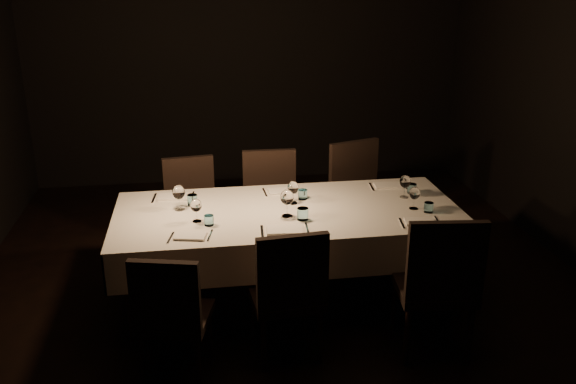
{
  "coord_description": "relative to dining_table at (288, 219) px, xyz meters",
  "views": [
    {
      "loc": [
        -0.63,
        -4.09,
        2.42
      ],
      "look_at": [
        0.0,
        0.0,
        0.9
      ],
      "focal_mm": 38.0,
      "sensor_mm": 36.0,
      "label": 1
    }
  ],
  "objects": [
    {
      "name": "room",
      "position": [
        0.0,
        0.0,
        0.81
      ],
      "size": [
        5.01,
        6.01,
        3.01
      ],
      "color": "black",
      "rests_on": "ground"
    },
    {
      "name": "dining_table",
      "position": [
        0.0,
        0.0,
        0.0
      ],
      "size": [
        2.52,
        1.12,
        0.76
      ],
      "color": "black",
      "rests_on": "ground"
    },
    {
      "name": "chair_near_left",
      "position": [
        -0.84,
        -0.83,
        -0.2
      ],
      "size": [
        0.5,
        0.5,
        0.86
      ],
      "rotation": [
        0.0,
        0.0,
        2.9
      ],
      "color": "black",
      "rests_on": "ground"
    },
    {
      "name": "place_setting_near_left",
      "position": [
        -0.66,
        -0.22,
        0.14
      ],
      "size": [
        0.31,
        0.39,
        0.17
      ],
      "rotation": [
        0.0,
        0.0,
        -0.2
      ],
      "color": "silver",
      "rests_on": "dining_table"
    },
    {
      "name": "chair_near_center",
      "position": [
        -0.11,
        -0.73,
        -0.17
      ],
      "size": [
        0.48,
        0.48,
        0.93
      ],
      "rotation": [
        0.0,
        0.0,
        3.23
      ],
      "color": "black",
      "rests_on": "ground"
    },
    {
      "name": "place_setting_near_center",
      "position": [
        -0.02,
        -0.22,
        0.15
      ],
      "size": [
        0.36,
        0.42,
        0.2
      ],
      "rotation": [
        0.0,
        0.0,
        -0.07
      ],
      "color": "silver",
      "rests_on": "dining_table"
    },
    {
      "name": "chair_near_right",
      "position": [
        0.84,
        -0.83,
        -0.14
      ],
      "size": [
        0.53,
        0.53,
        1.01
      ],
      "rotation": [
        0.0,
        0.0,
        3.03
      ],
      "color": "black",
      "rests_on": "ground"
    },
    {
      "name": "place_setting_near_right",
      "position": [
        0.92,
        -0.22,
        0.14
      ],
      "size": [
        0.32,
        0.39,
        0.17
      ],
      "rotation": [
        0.0,
        0.0,
        -0.14
      ],
      "color": "silver",
      "rests_on": "dining_table"
    },
    {
      "name": "chair_far_left",
      "position": [
        -0.71,
        0.86,
        -0.18
      ],
      "size": [
        0.49,
        0.49,
        0.91
      ],
      "rotation": [
        0.0,
        0.0,
        0.13
      ],
      "color": "black",
      "rests_on": "ground"
    },
    {
      "name": "place_setting_far_left",
      "position": [
        -0.78,
        0.22,
        0.15
      ],
      "size": [
        0.35,
        0.41,
        0.19
      ],
      "rotation": [
        0.0,
        0.0,
        -0.1
      ],
      "color": "silver",
      "rests_on": "dining_table"
    },
    {
      "name": "chair_far_center",
      "position": [
        -0.03,
        0.78,
        -0.16
      ],
      "size": [
        0.47,
        0.47,
        0.96
      ],
      "rotation": [
        0.0,
        0.0,
        -0.02
      ],
      "color": "black",
      "rests_on": "ground"
    },
    {
      "name": "place_setting_far_center",
      "position": [
        0.06,
        0.22,
        0.14
      ],
      "size": [
        0.32,
        0.4,
        0.18
      ],
      "rotation": [
        0.0,
        0.0,
        0.04
      ],
      "color": "silver",
      "rests_on": "dining_table"
    },
    {
      "name": "chair_far_right",
      "position": [
        0.77,
        0.79,
        -0.14
      ],
      "size": [
        0.61,
        0.61,
        1.0
      ],
      "rotation": [
        0.0,
        0.0,
        0.32
      ],
      "color": "black",
      "rests_on": "ground"
    },
    {
      "name": "place_setting_far_right",
      "position": [
        0.93,
        0.22,
        0.14
      ],
      "size": [
        0.32,
        0.4,
        0.18
      ],
      "rotation": [
        0.0,
        0.0,
        -0.1
      ],
      "color": "silver",
      "rests_on": "dining_table"
    }
  ]
}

